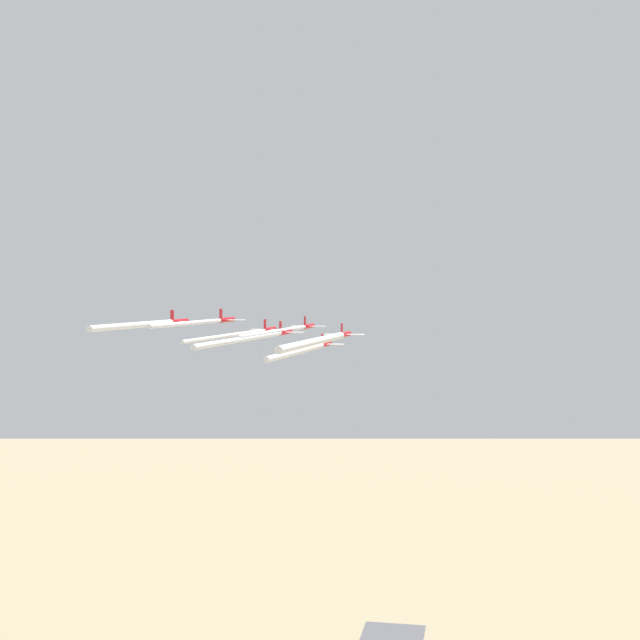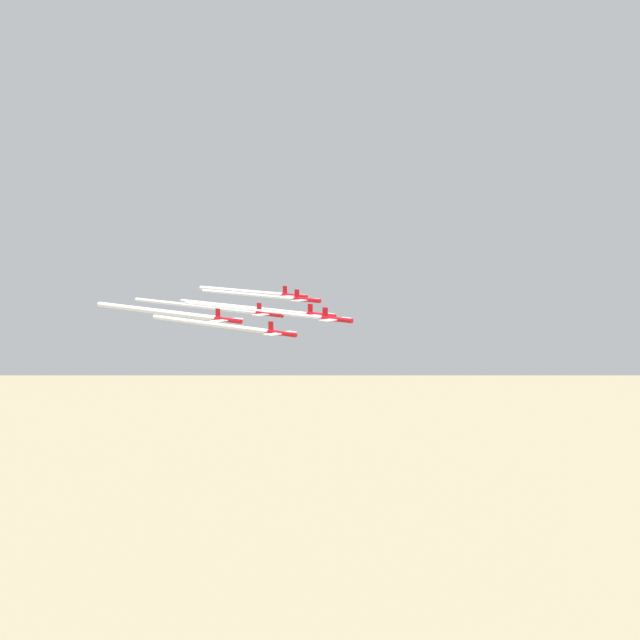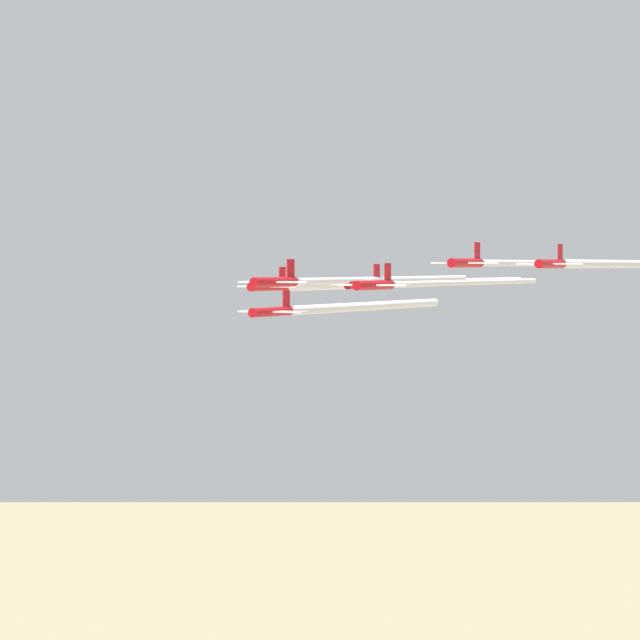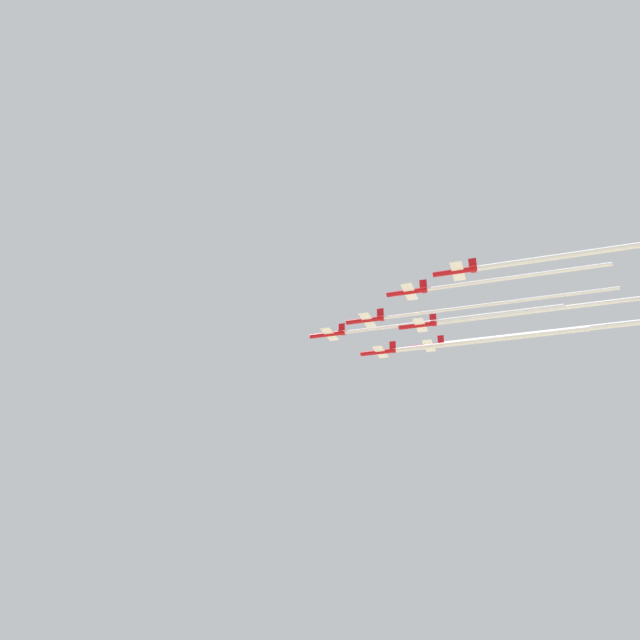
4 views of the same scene
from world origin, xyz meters
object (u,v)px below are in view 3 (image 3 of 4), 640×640
(jet_0, at_px, (276,282))
(jet_1, at_px, (375,285))
(jet_5, at_px, (270,286))
(jet_3, at_px, (467,263))
(jet_4, at_px, (365,284))
(jet_2, at_px, (273,311))
(jet_6, at_px, (551,263))

(jet_0, height_order, jet_1, jet_0)
(jet_0, height_order, jet_5, jet_0)
(jet_3, bearing_deg, jet_1, 59.53)
(jet_4, xyz_separation_m, jet_5, (8.04, -10.75, -0.36))
(jet_1, distance_m, jet_2, 13.81)
(jet_0, xyz_separation_m, jet_4, (-18.28, -13.67, -0.51))
(jet_0, bearing_deg, jet_1, -120.47)
(jet_0, xyz_separation_m, jet_5, (-10.24, -24.42, -0.87))
(jet_3, height_order, jet_6, jet_3)
(jet_2, height_order, jet_4, jet_4)
(jet_0, xyz_separation_m, jet_6, (-39.48, -4.37, 2.02))
(jet_1, xyz_separation_m, jet_6, (-26.32, -2.91, 2.45))
(jet_4, bearing_deg, jet_1, 120.47)
(jet_1, relative_size, jet_5, 1.00)
(jet_0, distance_m, jet_5, 26.50)
(jet_2, height_order, jet_5, jet_5)
(jet_4, distance_m, jet_5, 13.43)
(jet_1, bearing_deg, jet_4, -59.53)
(jet_5, bearing_deg, jet_6, -161.22)
(jet_1, height_order, jet_2, jet_1)
(jet_3, bearing_deg, jet_4, 0.00)
(jet_1, height_order, jet_3, jet_3)
(jet_2, relative_size, jet_4, 1.00)
(jet_2, xyz_separation_m, jet_6, (-34.36, 7.84, 5.69))
(jet_1, bearing_deg, jet_0, 59.53)
(jet_5, relative_size, jet_6, 1.00)
(jet_3, height_order, jet_4, jet_3)
(jet_0, xyz_separation_m, jet_2, (-5.12, -12.21, -3.67))
(jet_2, relative_size, jet_3, 1.00)
(jet_2, bearing_deg, jet_5, -59.53)
(jet_2, xyz_separation_m, jet_5, (-5.12, -12.21, 2.80))
(jet_1, distance_m, jet_6, 26.60)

